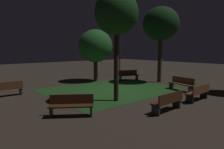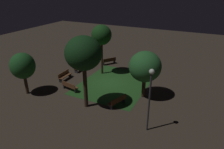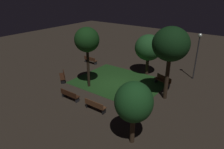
{
  "view_description": "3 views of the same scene",
  "coord_description": "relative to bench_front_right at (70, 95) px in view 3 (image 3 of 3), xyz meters",
  "views": [
    {
      "loc": [
        -8.85,
        -9.55,
        2.74
      ],
      "look_at": [
        0.12,
        0.74,
        1.0
      ],
      "focal_mm": 32.0,
      "sensor_mm": 36.0,
      "label": 1
    },
    {
      "loc": [
        17.49,
        8.81,
        9.62
      ],
      "look_at": [
        0.65,
        0.63,
        1.33
      ],
      "focal_mm": 32.88,
      "sensor_mm": 36.0,
      "label": 2
    },
    {
      "loc": [
        10.41,
        -14.79,
        8.78
      ],
      "look_at": [
        -0.34,
        -0.2,
        1.03
      ],
      "focal_mm": 32.68,
      "sensor_mm": 36.0,
      "label": 3
    }
  ],
  "objects": [
    {
      "name": "ground_plane",
      "position": [
        1.41,
        4.77,
        -0.48
      ],
      "size": [
        60.0,
        60.0,
        0.0
      ],
      "primitive_type": "plane",
      "color": "#3D3328"
    },
    {
      "name": "grass_lawn",
      "position": [
        1.32,
        5.37,
        -0.48
      ],
      "size": [
        8.41,
        6.71,
        0.01
      ],
      "primitive_type": "cube",
      "color": "#23511E",
      "rests_on": "ground"
    },
    {
      "name": "bench_front_right",
      "position": [
        0.0,
        0.0,
        0.0
      ],
      "size": [
        1.8,
        0.49,
        0.88
      ],
      "color": "#422314",
      "rests_on": "ground"
    },
    {
      "name": "bench_lawn_edge",
      "position": [
        2.81,
        -0.0,
        0.0
      ],
      "size": [
        1.8,
        0.49,
        0.88
      ],
      "color": "brown",
      "rests_on": "ground"
    },
    {
      "name": "bench_path_side",
      "position": [
        -4.63,
        7.76,
        0.0
      ],
      "size": [
        1.81,
        0.54,
        0.88
      ],
      "color": "brown",
      "rests_on": "ground"
    },
    {
      "name": "bench_back_row",
      "position": [
        4.66,
        2.05,
        0.0
      ],
      "size": [
        0.79,
        1.86,
        0.88
      ],
      "color": "brown",
      "rests_on": "ground"
    },
    {
      "name": "bench_corner",
      "position": [
        -3.48,
        2.3,
        0.0
      ],
      "size": [
        1.74,
        1.45,
        0.88
      ],
      "color": "#422314",
      "rests_on": "ground"
    },
    {
      "name": "bench_by_lamp",
      "position": [
        5.12,
        7.43,
        0.0
      ],
      "size": [
        1.86,
        1.07,
        0.88
      ],
      "color": "#512D19",
      "rests_on": "ground"
    },
    {
      "name": "tree_back_left",
      "position": [
        6.89,
        -1.26,
        2.32
      ],
      "size": [
        2.24,
        2.24,
        4.04
      ],
      "color": "#423021",
      "rests_on": "ground"
    },
    {
      "name": "tree_near_wall",
      "position": [
        2.62,
        8.89,
        2.5
      ],
      "size": [
        2.86,
        2.86,
        4.37
      ],
      "color": "#38281C",
      "rests_on": "ground"
    },
    {
      "name": "tree_left_canopy",
      "position": [
        6.36,
        5.05,
        4.23
      ],
      "size": [
        2.9,
        2.9,
        6.12
      ],
      "color": "#38281C",
      "rests_on": "ground"
    },
    {
      "name": "tree_lawn_side",
      "position": [
        -0.46,
        2.9,
        4.02
      ],
      "size": [
        2.22,
        2.22,
        5.66
      ],
      "color": "#2D2116",
      "rests_on": "ground"
    },
    {
      "name": "lamp_post_path_center",
      "position": [
        7.1,
        10.64,
        2.72
      ],
      "size": [
        0.36,
        0.36,
        4.73
      ],
      "color": "#333338",
      "rests_on": "ground"
    }
  ]
}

